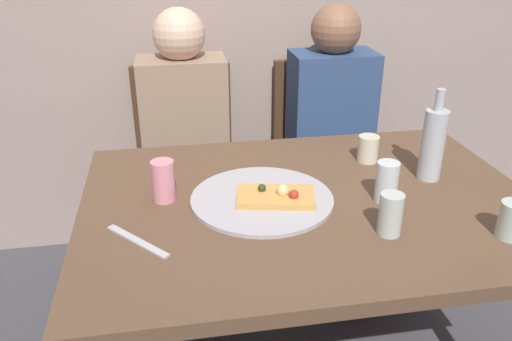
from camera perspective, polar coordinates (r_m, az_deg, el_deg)
dining_table at (r=1.55m, az=5.78°, el=-5.70°), size 1.31×0.94×0.73m
pizza_tray at (r=1.49m, az=0.67°, el=-3.15°), size 0.41×0.41×0.01m
pizza_slice_last at (r=1.47m, az=2.30°, el=-2.81°), size 0.24×0.17×0.05m
wine_bottle at (r=1.67m, az=18.99°, el=2.85°), size 0.07×0.07×0.29m
tumbler_near at (r=1.45m, az=26.48°, el=-4.94°), size 0.07×0.07×0.10m
tumbler_far at (r=1.51m, az=14.26°, el=-1.22°), size 0.06×0.06×0.12m
wine_glass at (r=1.36m, az=14.66°, el=-4.70°), size 0.06×0.06×0.11m
short_glass at (r=1.77m, az=12.30°, el=2.37°), size 0.07×0.07×0.09m
soda_can at (r=1.49m, az=-10.20°, el=-1.14°), size 0.07×0.07×0.12m
table_knife at (r=1.34m, az=-12.98°, el=-7.62°), size 0.16×0.18×0.01m
chair_left at (r=2.34m, az=-7.73°, el=1.59°), size 0.44×0.44×0.90m
chair_right at (r=2.45m, az=7.55°, el=2.65°), size 0.44×0.44×0.90m
guest_in_sweater at (r=2.15m, az=-7.72°, el=3.12°), size 0.36×0.56×1.17m
guest_in_beanie at (r=2.27m, az=8.84°, el=4.17°), size 0.36×0.56×1.17m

